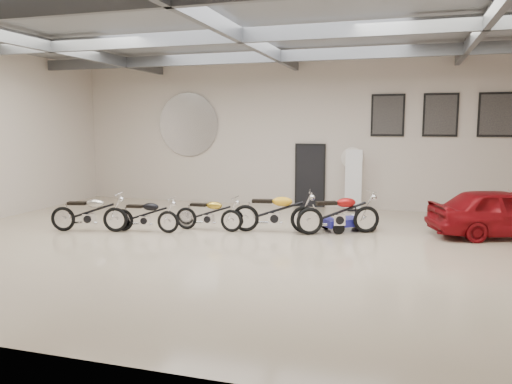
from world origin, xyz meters
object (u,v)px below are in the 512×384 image
(motorcycle_black, at_px, (145,214))
(go_kart, at_px, (353,218))
(motorcycle_red, at_px, (338,212))
(motorcycle_silver, at_px, (89,212))
(motorcycle_yellow, at_px, (275,211))
(motorcycle_gold, at_px, (208,213))
(banner_stand, at_px, (353,181))
(vintage_car, at_px, (503,213))

(motorcycle_black, xyz_separation_m, go_kart, (5.19, 1.85, -0.16))
(motorcycle_red, bearing_deg, motorcycle_silver, 168.17)
(motorcycle_silver, height_order, motorcycle_red, motorcycle_red)
(motorcycle_yellow, bearing_deg, motorcycle_silver, -174.07)
(motorcycle_black, bearing_deg, go_kart, 14.88)
(motorcycle_red, bearing_deg, motorcycle_yellow, 164.24)
(motorcycle_gold, bearing_deg, motorcycle_yellow, 9.04)
(motorcycle_silver, xyz_separation_m, motorcycle_yellow, (4.70, 1.32, 0.05))
(motorcycle_yellow, distance_m, motorcycle_red, 1.64)
(banner_stand, relative_size, motorcycle_black, 1.08)
(banner_stand, relative_size, motorcycle_gold, 1.07)
(motorcycle_gold, bearing_deg, banner_stand, 50.64)
(motorcycle_yellow, bearing_deg, motorcycle_gold, -179.95)
(motorcycle_yellow, bearing_deg, vintage_car, 1.82)
(motorcycle_silver, relative_size, motorcycle_gold, 1.10)
(motorcycle_gold, height_order, vintage_car, vintage_car)
(motorcycle_gold, relative_size, motorcycle_red, 0.84)
(vintage_car, bearing_deg, go_kart, 74.36)
(motorcycle_black, height_order, motorcycle_yellow, motorcycle_yellow)
(motorcycle_black, relative_size, motorcycle_gold, 0.99)
(banner_stand, distance_m, motorcycle_black, 6.90)
(motorcycle_black, height_order, go_kart, motorcycle_black)
(motorcycle_gold, xyz_separation_m, vintage_car, (7.35, 1.45, 0.14))
(motorcycle_silver, xyz_separation_m, go_kart, (6.63, 2.23, -0.21))
(go_kart, bearing_deg, vintage_car, -33.71)
(banner_stand, distance_m, motorcycle_silver, 8.21)
(motorcycle_black, distance_m, motorcycle_gold, 1.65)
(motorcycle_silver, bearing_deg, motorcycle_red, 1.72)
(motorcycle_black, height_order, vintage_car, vintage_car)
(vintage_car, bearing_deg, motorcycle_black, 83.87)
(vintage_car, bearing_deg, motorcycle_gold, 81.75)
(banner_stand, distance_m, motorcycle_yellow, 4.25)
(go_kart, bearing_deg, motorcycle_yellow, 167.63)
(motorcycle_black, distance_m, vintage_car, 9.11)
(motorcycle_silver, height_order, motorcycle_gold, motorcycle_silver)
(banner_stand, xyz_separation_m, motorcycle_red, (-0.00, -3.61, -0.42))
(motorcycle_silver, distance_m, go_kart, 7.00)
(banner_stand, height_order, motorcycle_gold, banner_stand)
(motorcycle_silver, bearing_deg, vintage_car, 0.82)
(motorcycle_silver, relative_size, motorcycle_red, 0.93)
(go_kart, distance_m, vintage_car, 3.70)
(motorcycle_silver, height_order, go_kart, motorcycle_silver)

